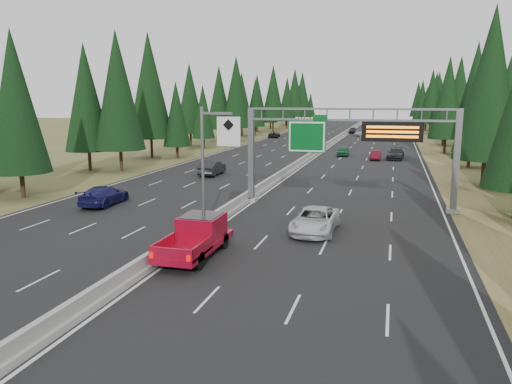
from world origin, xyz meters
The scene contains 19 objects.
road centered at (0.00, 80.00, 0.04)m, with size 32.00×260.00×0.08m, color black.
shoulder_right centered at (17.80, 80.00, 0.03)m, with size 3.60×260.00×0.06m, color olive.
shoulder_left centered at (-17.80, 80.00, 0.03)m, with size 3.60×260.00×0.06m, color brown.
median_barrier centered at (0.00, 80.00, 0.41)m, with size 0.70×260.00×0.85m.
sign_gantry centered at (8.92, 34.88, 5.27)m, with size 16.75×0.98×7.80m.
hov_sign_pole centered at (0.58, 24.97, 4.72)m, with size 2.80×0.50×8.00m.
tree_row_right centered at (22.21, 70.16, 9.03)m, with size 11.84×241.84×18.93m.
tree_row_left centered at (-22.00, 77.14, 9.20)m, with size 11.62×240.57×18.47m.
silver_minivan centered at (7.02, 26.68, 0.86)m, with size 2.60×5.65×1.57m, color silver.
red_pickup centered at (1.50, 20.40, 1.24)m, with size 2.30×6.43×2.10m.
car_ahead_green centered at (4.27, 72.13, 0.80)m, with size 1.70×4.23×1.44m, color #145A30.
car_ahead_dkred centered at (9.27, 68.18, 0.73)m, with size 1.37×3.92×1.29m, color #5D0D1E.
car_ahead_dkgrey centered at (11.99, 69.58, 0.86)m, with size 2.20×5.41×1.57m, color black.
car_ahead_white centered at (3.99, 116.26, 0.80)m, with size 2.38×5.17×1.44m, color silver.
car_ahead_far centered at (1.50, 124.63, 0.88)m, with size 1.88×4.68×1.60m, color black.
car_onc_near centered at (-8.06, 48.25, 0.91)m, with size 1.75×5.02×1.65m, color black.
car_onc_blue centered at (-10.83, 30.57, 0.87)m, with size 2.20×5.41×1.57m, color #181855.
car_onc_white centered at (-2.36, 77.69, 0.78)m, with size 1.66×4.14×1.41m, color #BEBEBE.
car_onc_far centered at (-14.50, 105.79, 0.75)m, with size 2.23×4.85×1.35m, color black.
Camera 1 is at (11.64, -4.42, 8.51)m, focal length 35.00 mm.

